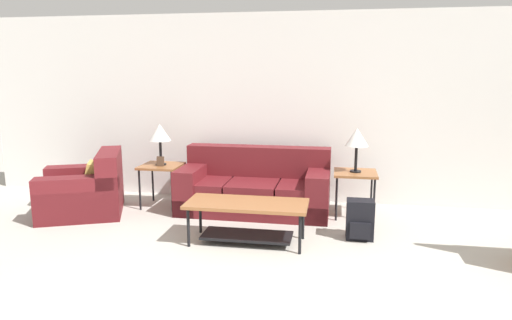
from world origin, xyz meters
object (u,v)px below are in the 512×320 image
at_px(side_table_left, 161,169).
at_px(backpack, 360,220).
at_px(table_lamp_left, 160,133).
at_px(table_lamp_right, 357,138).
at_px(armchair, 86,192).
at_px(coffee_table, 247,213).
at_px(side_table_right, 355,177).
at_px(couch, 255,189).

height_order(side_table_left, backpack, side_table_left).
distance_m(table_lamp_left, table_lamp_right, 2.56).
xyz_separation_m(armchair, coffee_table, (2.25, -0.67, 0.05)).
relative_size(side_table_right, backpack, 1.31).
xyz_separation_m(coffee_table, table_lamp_left, (-1.40, 1.14, 0.67)).
bearing_deg(backpack, armchair, 174.35).
distance_m(couch, table_lamp_right, 1.46).
distance_m(coffee_table, backpack, 1.24).
bearing_deg(table_lamp_left, armchair, -151.04).
relative_size(couch, table_lamp_left, 3.53).
height_order(armchair, table_lamp_right, table_lamp_right).
height_order(coffee_table, table_lamp_left, table_lamp_left).
xyz_separation_m(armchair, table_lamp_left, (0.85, 0.47, 0.71)).
xyz_separation_m(side_table_left, backpack, (2.60, -0.81, -0.30)).
bearing_deg(side_table_left, backpack, -17.40).
relative_size(couch, table_lamp_right, 3.53).
distance_m(coffee_table, side_table_right, 1.64).
height_order(side_table_right, table_lamp_left, table_lamp_left).
bearing_deg(backpack, coffee_table, -164.67).
bearing_deg(side_table_left, side_table_right, 0.00).
bearing_deg(coffee_table, couch, 95.93).
distance_m(coffee_table, table_lamp_right, 1.76).
relative_size(coffee_table, side_table_right, 2.24).
bearing_deg(side_table_right, side_table_left, 180.00).
height_order(armchair, table_lamp_left, table_lamp_left).
relative_size(table_lamp_left, backpack, 1.26).
bearing_deg(table_lamp_right, table_lamp_left, 180.00).
bearing_deg(couch, side_table_left, -179.65).
bearing_deg(table_lamp_left, couch, 0.35).
relative_size(table_lamp_left, table_lamp_right, 1.00).
bearing_deg(side_table_left, couch, 0.35).
xyz_separation_m(side_table_left, table_lamp_right, (2.56, 0.00, 0.49)).
bearing_deg(backpack, side_table_right, 92.30).
distance_m(armchair, table_lamp_right, 3.52).
bearing_deg(table_lamp_right, side_table_right, -116.57).
distance_m(couch, table_lamp_left, 1.46).
height_order(couch, table_lamp_right, table_lamp_right).
relative_size(side_table_right, table_lamp_left, 1.04).
bearing_deg(side_table_right, table_lamp_right, 63.43).
distance_m(side_table_right, table_lamp_left, 2.61).
distance_m(armchair, side_table_left, 1.00).
bearing_deg(armchair, couch, 12.67).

